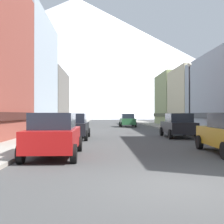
# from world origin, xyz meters

# --- Properties ---
(ground_plane) EXTENTS (400.00, 400.00, 0.00)m
(ground_plane) POSITION_xyz_m (0.00, 0.00, 0.00)
(ground_plane) COLOR #414141
(sidewalk_left) EXTENTS (2.50, 100.00, 0.15)m
(sidewalk_left) POSITION_xyz_m (-6.25, 35.00, 0.07)
(sidewalk_left) COLOR gray
(sidewalk_left) RESTS_ON ground
(sidewalk_right) EXTENTS (2.50, 100.00, 0.15)m
(sidewalk_right) POSITION_xyz_m (6.25, 35.00, 0.07)
(sidewalk_right) COLOR gray
(sidewalk_right) RESTS_ON ground
(storefront_left_2) EXTENTS (6.84, 12.84, 11.95)m
(storefront_left_2) POSITION_xyz_m (-10.77, 23.93, 5.79)
(storefront_left_2) COLOR #99A5B2
(storefront_left_2) RESTS_ON ground
(storefront_left_3) EXTENTS (7.37, 12.85, 8.24)m
(storefront_left_3) POSITION_xyz_m (-11.04, 37.24, 3.97)
(storefront_left_3) COLOR #66605B
(storefront_left_3) RESTS_ON ground
(storefront_right_2) EXTENTS (9.76, 8.74, 7.60)m
(storefront_right_2) POSITION_xyz_m (12.23, 30.15, 3.66)
(storefront_right_2) COLOR beige
(storefront_right_2) RESTS_ON ground
(storefront_right_3) EXTENTS (7.18, 9.73, 8.23)m
(storefront_right_3) POSITION_xyz_m (10.94, 39.78, 3.96)
(storefront_right_3) COLOR #8C9966
(storefront_right_3) RESTS_ON ground
(car_left_0) EXTENTS (2.12, 4.43, 1.78)m
(car_left_0) POSITION_xyz_m (-3.80, 4.96, 0.90)
(car_left_0) COLOR #9E1111
(car_left_0) RESTS_ON ground
(car_left_1) EXTENTS (2.08, 4.41, 1.78)m
(car_left_1) POSITION_xyz_m (-3.80, 13.52, 0.90)
(car_left_1) COLOR black
(car_left_1) RESTS_ON ground
(car_right_1) EXTENTS (2.15, 4.44, 1.78)m
(car_right_1) POSITION_xyz_m (3.80, 14.51, 0.90)
(car_right_1) COLOR black
(car_right_1) RESTS_ON ground
(car_driving_0) EXTENTS (2.06, 4.40, 1.78)m
(car_driving_0) POSITION_xyz_m (1.60, 32.43, 0.90)
(car_driving_0) COLOR #265933
(car_driving_0) RESTS_ON ground
(potted_plant_0) EXTENTS (0.58, 0.58, 0.95)m
(potted_plant_0) POSITION_xyz_m (-7.00, 17.96, 0.69)
(potted_plant_0) COLOR brown
(potted_plant_0) RESTS_ON sidewalk_left
(potted_plant_1) EXTENTS (0.68, 0.68, 0.97)m
(potted_plant_1) POSITION_xyz_m (-7.00, 16.80, 0.66)
(potted_plant_1) COLOR #4C4C51
(potted_plant_1) RESTS_ON sidewalk_left
(potted_plant_2) EXTENTS (0.52, 0.52, 0.85)m
(potted_plant_2) POSITION_xyz_m (-7.00, 19.32, 0.57)
(potted_plant_2) COLOR #4C4C51
(potted_plant_2) RESTS_ON sidewalk_left
(pedestrian_0) EXTENTS (0.36, 0.36, 1.62)m
(pedestrian_0) POSITION_xyz_m (-6.25, 17.23, 0.89)
(pedestrian_0) COLOR navy
(pedestrian_0) RESTS_ON sidewalk_left
(streetlamp_right) EXTENTS (0.36, 0.36, 5.86)m
(streetlamp_right) POSITION_xyz_m (5.35, 16.82, 3.99)
(streetlamp_right) COLOR black
(streetlamp_right) RESTS_ON sidewalk_right
(mountain_backdrop) EXTENTS (352.45, 352.45, 109.16)m
(mountain_backdrop) POSITION_xyz_m (-25.41, 260.00, 54.58)
(mountain_backdrop) COLOR silver
(mountain_backdrop) RESTS_ON ground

